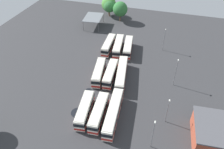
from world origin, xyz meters
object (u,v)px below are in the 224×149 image
bus_row1_slot1 (111,74)px  bus_row0_slot0 (113,113)px  lamp_post_far_corner (164,39)px  lamp_post_mid_lot (167,110)px  bus_row1_slot2 (99,72)px  maintenance_shelter (93,17)px  tree_west_edge (109,6)px  tree_northwest (120,9)px  bus_row2_slot2 (109,45)px  lamp_post_near_entrance (176,72)px  lamp_post_by_building (153,134)px  bus_row1_slot0 (122,74)px  bus_row2_slot0 (128,47)px  bus_row0_slot2 (85,110)px  depot_building (209,133)px  tree_south_edge (109,4)px  bus_row2_slot1 (118,46)px  bus_row0_slot1 (99,112)px

bus_row1_slot1 → bus_row0_slot0: bearing=-160.6°
lamp_post_far_corner → lamp_post_mid_lot: (-32.53, -4.41, -0.45)m
bus_row1_slot2 → maintenance_shelter: (31.43, 13.37, 2.06)m
lamp_post_far_corner → tree_west_edge: lamp_post_far_corner is taller
maintenance_shelter → lamp_post_mid_lot: bearing=-141.4°
tree_northwest → bus_row2_slot2: bearing=-174.8°
bus_row0_slot0 → bus_row1_slot2: same height
lamp_post_near_entrance → lamp_post_by_building: 22.62m
bus_row1_slot0 → bus_row2_slot2: 17.03m
bus_row1_slot1 → bus_row2_slot0: bearing=-5.6°
lamp_post_mid_lot → tree_west_edge: (54.58, 30.97, 0.76)m
bus_row0_slot2 → bus_row1_slot1: size_ratio=0.97×
bus_row1_slot1 → lamp_post_mid_lot: lamp_post_mid_lot is taller
bus_row0_slot0 → tree_northwest: size_ratio=1.71×
bus_row0_slot2 → tree_west_edge: tree_west_edge is taller
lamp_post_far_corner → maintenance_shelter: bearing=70.6°
tree_west_edge → maintenance_shelter: bearing=163.3°
bus_row2_slot0 → depot_building: (-30.52, -25.64, 0.63)m
bus_row1_slot0 → lamp_post_by_building: 24.12m
bus_row2_slot0 → tree_south_edge: tree_south_edge is taller
bus_row1_slot0 → tree_south_edge: tree_south_edge is taller
lamp_post_far_corner → lamp_post_mid_lot: lamp_post_far_corner is taller
bus_row0_slot2 → bus_row2_slot0: (31.50, -3.47, 0.00)m
bus_row2_slot1 → lamp_post_near_entrance: (-13.18, -20.19, 2.98)m
lamp_post_far_corner → tree_south_edge: 35.69m
bus_row1_slot1 → bus_row2_slot1: same height
bus_row0_slot1 → depot_building: depot_building is taller
bus_row0_slot2 → tree_northwest: bearing=5.9°
bus_row0_slot1 → lamp_post_far_corner: size_ratio=1.40×
bus_row0_slot0 → bus_row2_slot2: 31.79m
bus_row1_slot1 → lamp_post_by_building: bearing=-142.6°
bus_row1_slot0 → lamp_post_mid_lot: (-12.68, -14.34, 2.20)m
bus_row0_slot0 → lamp_post_by_building: (-5.39, -10.16, 2.74)m
tree_south_edge → lamp_post_near_entrance: bearing=-141.9°
bus_row1_slot0 → bus_row2_slot1: size_ratio=1.22×
depot_building → tree_south_edge: 71.45m
bus_row0_slot1 → tree_northwest: tree_northwest is taller
bus_row1_slot1 → maintenance_shelter: maintenance_shelter is taller
bus_row2_slot1 → lamp_post_far_corner: lamp_post_far_corner is taller
bus_row0_slot0 → depot_building: (-0.02, -22.07, 0.62)m
bus_row2_slot1 → maintenance_shelter: size_ratio=1.18×
lamp_post_by_building → lamp_post_near_entrance: bearing=-7.6°
bus_row0_slot2 → bus_row1_slot0: same height
bus_row0_slot1 → bus_row1_slot1: (15.36, 1.67, -0.00)m
bus_row0_slot2 → bus_row1_slot1: 15.74m
tree_northwest → bus_row1_slot0: bearing=-164.4°
bus_row1_slot2 → bus_row0_slot0: bearing=-148.9°
maintenance_shelter → tree_west_edge: tree_west_edge is taller
depot_building → tree_northwest: bearing=32.9°
depot_building → bus_row2_slot0: bearing=40.0°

